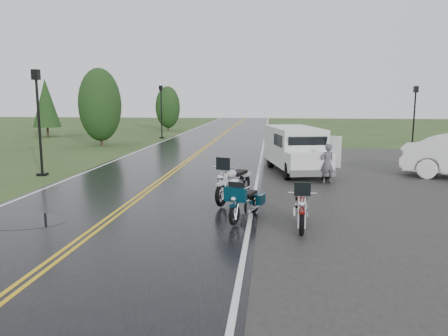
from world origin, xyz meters
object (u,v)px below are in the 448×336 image
Objects in this scene: motorcycle_teal at (234,206)px; lamp_post_far_right at (414,119)px; motorcycle_silver at (221,185)px; lamp_post_near_left at (39,123)px; person_at_van at (327,164)px; motorcycle_red at (302,213)px; van_white at (288,155)px; lamp_post_far_left at (161,112)px.

lamp_post_far_right is (9.48, 16.84, 1.46)m from motorcycle_teal.
motorcycle_silver is 0.55× the size of lamp_post_near_left.
motorcycle_silver is at bearing 27.46° from person_at_van.
motorcycle_teal is 0.77× the size of motorcycle_silver.
motorcycle_teal is 1.95m from motorcycle_silver.
motorcycle_red is 1.12× the size of motorcycle_teal.
motorcycle_silver is 5.25m from van_white.
lamp_post_far_left is at bearing 113.75° from motorcycle_red.
van_white is 1.16× the size of lamp_post_near_left.
lamp_post_far_left is at bearing 106.25° from van_white.
person_at_van is at bearing -58.52° from lamp_post_far_left.
person_at_van is 0.34× the size of lamp_post_near_left.
lamp_post_far_left is at bearing 127.30° from motorcycle_silver.
van_white is at bearing 84.98° from motorcycle_silver.
motorcycle_teal is 0.47× the size of lamp_post_far_right.
motorcycle_silver is 5.57m from person_at_van.
lamp_post_far_right is (7.83, 17.55, 1.39)m from motorcycle_red.
motorcycle_teal is 25.54m from lamp_post_far_left.
lamp_post_far_left reaches higher than motorcycle_silver.
motorcycle_teal is 19.38m from lamp_post_far_right.
lamp_post_near_left is at bearing 168.66° from motorcycle_silver.
lamp_post_near_left is at bearing 167.57° from van_white.
lamp_post_far_right reaches higher than motorcycle_silver.
motorcycle_teal is 0.42× the size of lamp_post_near_left.
van_white is (2.12, 4.80, 0.29)m from motorcycle_silver.
lamp_post_near_left is at bearing 162.32° from motorcycle_teal.
motorcycle_red is 0.41× the size of van_white.
person_at_van is (3.60, 4.24, 0.04)m from motorcycle_silver.
person_at_van is at bearing -32.98° from van_white.
motorcycle_silver is at bearing -123.80° from lamp_post_far_right.
motorcycle_silver is 23.59m from lamp_post_far_left.
lamp_post_near_left reaches higher than lamp_post_far_left.
lamp_post_far_right is at bearing -22.80° from lamp_post_far_left.
motorcycle_silver is 1.60× the size of person_at_van.
lamp_post_far_left is (-9.59, 17.53, 1.14)m from van_white.
person_at_van reaches higher than motorcycle_teal.
lamp_post_far_left is (-11.07, 18.09, 1.40)m from person_at_van.
motorcycle_teal is 0.36× the size of van_white.
lamp_post_far_left reaches higher than lamp_post_far_right.
motorcycle_red is 1.80m from motorcycle_teal.
lamp_post_near_left is (-8.27, 4.80, 1.52)m from motorcycle_silver.
van_white is at bearing 93.14° from motorcycle_red.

